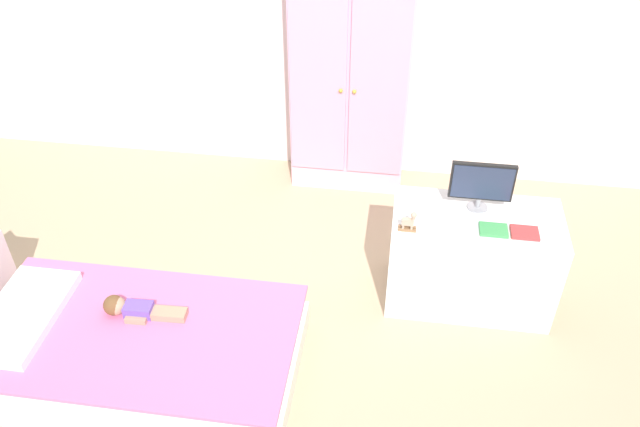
# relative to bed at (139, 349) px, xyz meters

# --- Properties ---
(ground_plane) EXTENTS (10.00, 10.00, 0.02)m
(ground_plane) POSITION_rel_bed_xyz_m (0.65, 0.31, -0.13)
(ground_plane) COLOR tan
(bed) EXTENTS (1.48, 0.82, 0.25)m
(bed) POSITION_rel_bed_xyz_m (0.00, 0.00, 0.00)
(bed) COLOR silver
(bed) RESTS_ON ground_plane
(pillow) EXTENTS (0.32, 0.58, 0.05)m
(pillow) POSITION_rel_bed_xyz_m (-0.54, 0.00, 0.15)
(pillow) COLOR white
(pillow) RESTS_ON bed
(doll) EXTENTS (0.39, 0.14, 0.10)m
(doll) POSITION_rel_bed_xyz_m (-0.06, 0.10, 0.16)
(doll) COLOR #6B4CB2
(doll) RESTS_ON bed
(wardrobe) EXTENTS (0.71, 0.31, 1.46)m
(wardrobe) POSITION_rel_bed_xyz_m (0.80, 1.70, 0.61)
(wardrobe) COLOR #EFADCC
(wardrobe) RESTS_ON ground_plane
(tv_stand) EXTENTS (0.83, 0.43, 0.54)m
(tv_stand) POSITION_rel_bed_xyz_m (1.54, 0.69, 0.15)
(tv_stand) COLOR silver
(tv_stand) RESTS_ON ground_plane
(tv_monitor) EXTENTS (0.30, 0.10, 0.26)m
(tv_monitor) POSITION_rel_bed_xyz_m (1.53, 0.77, 0.57)
(tv_monitor) COLOR #99999E
(tv_monitor) RESTS_ON tv_stand
(rocking_horse_toy) EXTENTS (0.09, 0.04, 0.10)m
(rocking_horse_toy) POSITION_rel_bed_xyz_m (1.20, 0.55, 0.46)
(rocking_horse_toy) COLOR #8E6642
(rocking_horse_toy) RESTS_ON tv_stand
(book_green) EXTENTS (0.13, 0.10, 0.01)m
(book_green) POSITION_rel_bed_xyz_m (1.60, 0.60, 0.42)
(book_green) COLOR #429E51
(book_green) RESTS_ON tv_stand
(book_red) EXTENTS (0.13, 0.10, 0.01)m
(book_red) POSITION_rel_bed_xyz_m (1.74, 0.60, 0.42)
(book_red) COLOR #CC3838
(book_red) RESTS_ON tv_stand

